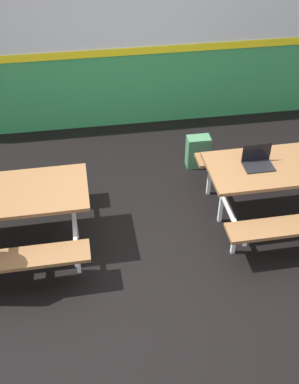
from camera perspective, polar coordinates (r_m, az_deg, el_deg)
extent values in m
cube|color=black|center=(5.21, 0.43, -6.49)|extent=(10.00, 10.00, 0.02)
cube|color=#338C4C|center=(6.99, -3.10, 12.40)|extent=(8.00, 0.12, 1.10)
cube|color=yellow|center=(6.67, -3.22, 16.72)|extent=(8.00, 0.03, 0.10)
cube|color=brown|center=(4.93, -17.43, -0.30)|extent=(1.71, 0.77, 0.04)
cube|color=brown|center=(4.66, -17.29, -8.00)|extent=(1.62, 0.30, 0.04)
cube|color=brown|center=(5.60, -16.42, 1.53)|extent=(1.62, 0.30, 0.04)
cube|color=white|center=(5.10, -9.21, -2.70)|extent=(0.04, 0.04, 0.70)
cube|color=white|center=(5.07, -9.26, -2.37)|extent=(0.06, 1.55, 0.04)
cube|color=white|center=(4.84, -8.78, -7.98)|extent=(0.04, 0.04, 0.41)
cube|color=white|center=(5.58, -9.28, -0.33)|extent=(0.04, 0.04, 0.41)
cube|color=brown|center=(5.30, 16.20, 3.11)|extent=(1.71, 0.77, 0.04)
cube|color=brown|center=(5.93, 13.42, 4.49)|extent=(1.62, 0.30, 0.04)
cube|color=white|center=(5.30, 8.85, -0.73)|extent=(0.04, 0.04, 0.70)
cube|color=white|center=(5.27, 8.90, -0.40)|extent=(0.06, 1.55, 0.04)
cube|color=white|center=(5.05, 10.32, -5.67)|extent=(0.04, 0.04, 0.41)
cube|color=white|center=(5.76, 7.29, 1.39)|extent=(0.04, 0.04, 0.41)
cube|color=black|center=(5.17, 13.16, 3.06)|extent=(0.32, 0.22, 0.01)
cube|color=black|center=(5.19, 12.94, 4.75)|extent=(0.32, 0.01, 0.21)
cube|color=#3F724C|center=(6.22, 5.93, 4.94)|extent=(0.30, 0.18, 0.44)
cube|color=#3F724C|center=(6.35, 5.66, 5.01)|extent=(0.21, 0.04, 0.19)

